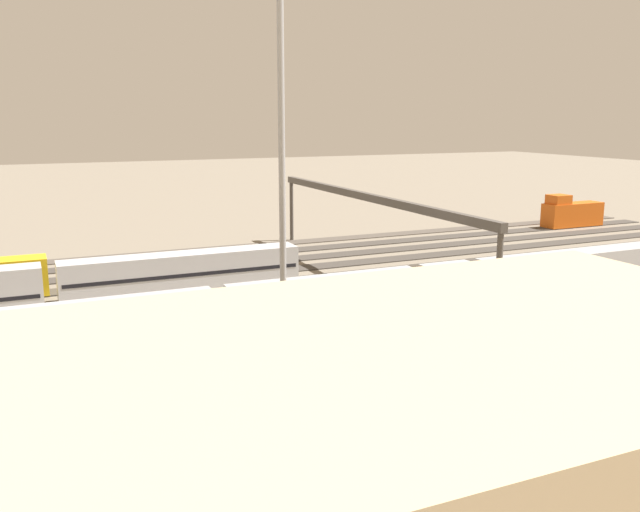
{
  "coord_description": "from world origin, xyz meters",
  "views": [
    {
      "loc": [
        21.21,
        63.62,
        16.92
      ],
      "look_at": [
        -7.08,
        0.45,
        2.5
      ],
      "focal_mm": 37.83,
      "sensor_mm": 36.0,
      "label": 1
    }
  ],
  "objects_px": {
    "train_on_track_7": "(222,313)",
    "signal_gantry": "(367,203)",
    "train_on_track_1": "(571,213)",
    "maintenance_shed": "(247,487)",
    "light_mast_1": "(281,84)",
    "train_on_track_4": "(50,285)"
  },
  "relations": [
    {
      "from": "maintenance_shed",
      "to": "light_mast_1",
      "type": "bearing_deg",
      "value": -114.14
    },
    {
      "from": "train_on_track_7",
      "to": "signal_gantry",
      "type": "bearing_deg",
      "value": -143.94
    },
    {
      "from": "train_on_track_1",
      "to": "light_mast_1",
      "type": "distance_m",
      "value": 74.36
    },
    {
      "from": "train_on_track_1",
      "to": "train_on_track_7",
      "type": "distance_m",
      "value": 71.08
    },
    {
      "from": "train_on_track_7",
      "to": "maintenance_shed",
      "type": "height_order",
      "value": "maintenance_shed"
    },
    {
      "from": "train_on_track_7",
      "to": "light_mast_1",
      "type": "relative_size",
      "value": 3.18
    },
    {
      "from": "signal_gantry",
      "to": "maintenance_shed",
      "type": "relative_size",
      "value": 0.96
    },
    {
      "from": "light_mast_1",
      "to": "signal_gantry",
      "type": "relative_size",
      "value": 0.67
    },
    {
      "from": "train_on_track_7",
      "to": "train_on_track_4",
      "type": "relative_size",
      "value": 2.03
    },
    {
      "from": "train_on_track_4",
      "to": "light_mast_1",
      "type": "height_order",
      "value": "light_mast_1"
    },
    {
      "from": "train_on_track_4",
      "to": "light_mast_1",
      "type": "bearing_deg",
      "value": 122.1
    },
    {
      "from": "train_on_track_4",
      "to": "train_on_track_7",
      "type": "bearing_deg",
      "value": 127.85
    },
    {
      "from": "train_on_track_1",
      "to": "signal_gantry",
      "type": "distance_m",
      "value": 46.68
    },
    {
      "from": "train_on_track_4",
      "to": "signal_gantry",
      "type": "height_order",
      "value": "signal_gantry"
    },
    {
      "from": "train_on_track_4",
      "to": "maintenance_shed",
      "type": "bearing_deg",
      "value": 95.76
    },
    {
      "from": "light_mast_1",
      "to": "train_on_track_7",
      "type": "bearing_deg",
      "value": -72.34
    },
    {
      "from": "light_mast_1",
      "to": "maintenance_shed",
      "type": "bearing_deg",
      "value": 65.86
    },
    {
      "from": "train_on_track_7",
      "to": "signal_gantry",
      "type": "distance_m",
      "value": 26.13
    },
    {
      "from": "train_on_track_1",
      "to": "maintenance_shed",
      "type": "xyz_separation_m",
      "value": [
        71.7,
        58.63,
        2.4
      ]
    },
    {
      "from": "signal_gantry",
      "to": "train_on_track_1",
      "type": "bearing_deg",
      "value": -161.11
    },
    {
      "from": "train_on_track_4",
      "to": "maintenance_shed",
      "type": "relative_size",
      "value": 1.0
    },
    {
      "from": "train_on_track_4",
      "to": "signal_gantry",
      "type": "distance_m",
      "value": 32.78
    }
  ]
}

